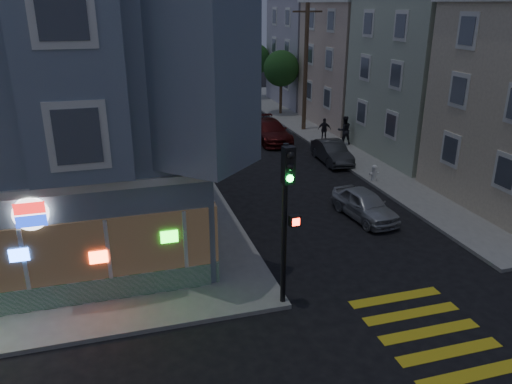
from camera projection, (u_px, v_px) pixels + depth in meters
name	position (u px, v px, depth m)	size (l,w,h in m)	color
ground	(211.00, 368.00, 13.23)	(120.00, 120.00, 0.00)	black
sidewalk_ne	(436.00, 124.00, 39.87)	(24.00, 42.00, 0.15)	gray
corner_building	(0.00, 93.00, 19.46)	(14.60, 14.60, 11.40)	slate
row_house_b	(467.00, 67.00, 30.79)	(12.00, 8.60, 10.50)	#A6B79F
row_house_c	(390.00, 64.00, 39.13)	(12.00, 8.60, 9.00)	#B7A78D
row_house_d	(341.00, 45.00, 46.95)	(12.00, 8.60, 10.50)	#AEAABB
utility_pole	(306.00, 66.00, 36.22)	(2.20, 0.30, 9.00)	#4C3826
street_tree_near	(281.00, 69.00, 41.96)	(3.00, 3.00, 5.30)	#4C3826
street_tree_far	(255.00, 59.00, 49.15)	(3.00, 3.00, 5.30)	#4C3826
pedestrian_a	(344.00, 130.00, 33.43)	(0.93, 0.73, 1.91)	black
pedestrian_b	(324.00, 129.00, 34.46)	(0.90, 0.38, 1.54)	black
parked_car_a	(365.00, 205.00, 22.30)	(1.54, 3.82, 1.30)	#B6BABE
parked_car_b	(332.00, 152.00, 30.17)	(1.39, 3.97, 1.31)	#323437
parked_car_c	(270.00, 131.00, 34.71)	(2.09, 5.15, 1.49)	#521312
parked_car_d	(242.00, 111.00, 41.63)	(2.27, 4.92, 1.37)	gray
traffic_signal	(287.00, 200.00, 14.62)	(0.62, 0.58, 5.20)	black
fire_hydrant	(374.00, 172.00, 26.66)	(0.51, 0.29, 0.88)	white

